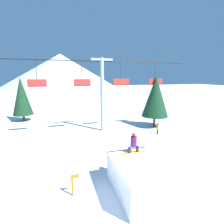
% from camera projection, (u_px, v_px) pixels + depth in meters
% --- Properties ---
extents(ground_plane, '(220.00, 220.00, 0.00)m').
position_uv_depth(ground_plane, '(120.00, 200.00, 9.00)').
color(ground_plane, white).
extents(mountain_ridge, '(60.28, 60.28, 17.68)m').
position_uv_depth(mountain_ridge, '(61.00, 71.00, 91.27)').
color(mountain_ridge, silver).
rests_on(mountain_ridge, ground_plane).
extents(snow_ramp, '(2.58, 3.66, 1.78)m').
position_uv_depth(snow_ramp, '(139.00, 178.00, 9.40)').
color(snow_ramp, white).
rests_on(snow_ramp, ground_plane).
extents(snowboarder, '(1.46, 0.36, 1.23)m').
position_uv_depth(snowboarder, '(134.00, 143.00, 10.32)').
color(snowboarder, yellow).
rests_on(snowboarder, snow_ramp).
extents(chairlift, '(21.04, 0.44, 8.27)m').
position_uv_depth(chairlift, '(102.00, 88.00, 19.59)').
color(chairlift, '#9E9EA3').
rests_on(chairlift, ground_plane).
extents(pine_tree_near, '(3.24, 3.24, 6.39)m').
position_uv_depth(pine_tree_near, '(155.00, 96.00, 21.39)').
color(pine_tree_near, '#4C3823').
rests_on(pine_tree_near, ground_plane).
extents(pine_tree_far, '(2.68, 2.68, 6.15)m').
position_uv_depth(pine_tree_far, '(22.00, 96.00, 24.32)').
color(pine_tree_far, '#4C3823').
rests_on(pine_tree_far, ground_plane).
extents(trail_marker, '(0.41, 0.10, 1.22)m').
position_uv_depth(trail_marker, '(73.00, 184.00, 9.22)').
color(trail_marker, orange).
rests_on(trail_marker, ground_plane).
extents(distant_skier, '(0.24, 0.24, 1.23)m').
position_uv_depth(distant_skier, '(158.00, 128.00, 19.23)').
color(distant_skier, black).
rests_on(distant_skier, ground_plane).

